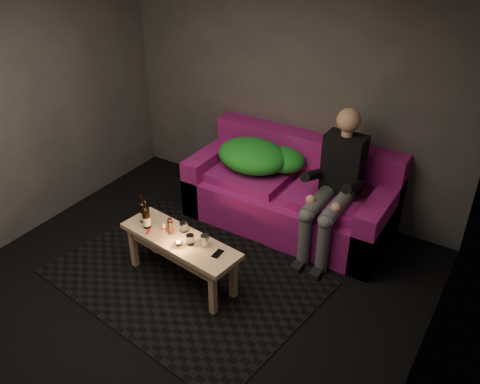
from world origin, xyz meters
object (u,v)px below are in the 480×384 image
at_px(beer_bottle_b, 146,217).
at_px(sofa, 292,195).
at_px(beer_bottle_a, 143,212).
at_px(steel_cup, 205,241).
at_px(person, 335,182).
at_px(coffee_table, 180,246).

bearing_deg(beer_bottle_b, sofa, 61.74).
bearing_deg(beer_bottle_a, steel_cup, -0.33).
distance_m(sofa, beer_bottle_b, 1.64).
xyz_separation_m(sofa, person, (0.53, -0.18, 0.41)).
xyz_separation_m(sofa, steel_cup, (-0.16, -1.38, 0.20)).
distance_m(person, beer_bottle_b, 1.81).
relative_size(coffee_table, beer_bottle_b, 4.19).
bearing_deg(steel_cup, beer_bottle_a, 179.67).
height_order(sofa, coffee_table, sofa).
relative_size(sofa, person, 1.50).
bearing_deg(person, steel_cup, -119.85).
bearing_deg(beer_bottle_b, beer_bottle_a, 147.80).
height_order(coffee_table, steel_cup, steel_cup).
distance_m(sofa, beer_bottle_a, 1.64).
bearing_deg(coffee_table, person, 52.77).
relative_size(person, beer_bottle_a, 5.15).
xyz_separation_m(coffee_table, beer_bottle_a, (-0.45, 0.04, 0.19)).
bearing_deg(sofa, beer_bottle_a, -122.06).
bearing_deg(steel_cup, beer_bottle_b, -175.03).
bearing_deg(sofa, person, -18.18).
height_order(beer_bottle_b, steel_cup, beer_bottle_b).
bearing_deg(beer_bottle_a, beer_bottle_b, -32.20).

